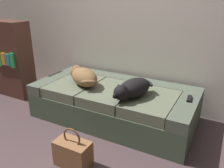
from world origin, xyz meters
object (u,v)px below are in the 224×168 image
object	(u,v)px
dog_tan	(83,76)
tv_remote	(189,99)
couch	(114,103)
dog_dark	(132,89)
bookshelf	(13,59)
handbag	(73,153)

from	to	relation	value
dog_tan	tv_remote	world-z (taller)	dog_tan
couch	dog_dark	size ratio (longest dim) A/B	3.38
dog_tan	dog_dark	world-z (taller)	dog_tan
tv_remote	bookshelf	distance (m)	2.51
dog_dark	couch	bearing A→B (deg)	150.28
handbag	bookshelf	distance (m)	1.98
couch	handbag	xyz separation A→B (m)	(0.07, -0.92, -0.08)
dog_tan	handbag	world-z (taller)	dog_tan
dog_tan	dog_dark	xyz separation A→B (m)	(0.68, -0.07, -0.01)
dog_tan	tv_remote	size ratio (longest dim) A/B	3.80
bookshelf	handbag	bearing A→B (deg)	-26.81
dog_tan	handbag	size ratio (longest dim) A/B	1.51
dog_dark	tv_remote	bearing A→B (deg)	22.55
couch	handbag	size ratio (longest dim) A/B	5.04
dog_dark	tv_remote	distance (m)	0.60
dog_tan	bookshelf	distance (m)	1.29
dog_dark	tv_remote	size ratio (longest dim) A/B	3.76
dog_tan	bookshelf	bearing A→B (deg)	177.31
dog_dark	bookshelf	distance (m)	1.97
dog_dark	handbag	xyz separation A→B (m)	(-0.23, -0.74, -0.39)
dog_tan	dog_dark	distance (m)	0.68
dog_tan	bookshelf	xyz separation A→B (m)	(-1.29, 0.06, 0.03)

